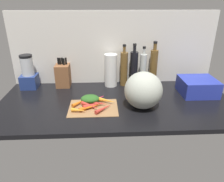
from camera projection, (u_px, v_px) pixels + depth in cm
name	position (u px, v px, depth cm)	size (l,w,h in cm)	color
ground_plane	(116.00, 102.00, 156.44)	(170.00, 80.00, 3.00)	black
wall_back	(114.00, 48.00, 178.85)	(170.00, 3.00, 60.00)	silver
cutting_board	(93.00, 108.00, 145.27)	(33.04, 25.05, 0.80)	#997047
carrot_0	(99.00, 103.00, 147.40)	(2.39, 2.39, 13.30)	red
carrot_1	(79.00, 110.00, 138.22)	(2.67, 2.67, 10.07)	orange
carrot_2	(105.00, 100.00, 150.96)	(3.23, 3.23, 15.81)	orange
carrot_3	(90.00, 106.00, 143.89)	(2.74, 2.74, 14.84)	red
carrot_4	(98.00, 99.00, 153.18)	(3.15, 3.15, 14.38)	#B2264C
carrot_5	(104.00, 108.00, 140.76)	(2.59, 2.59, 15.00)	red
carrot_6	(94.00, 105.00, 144.65)	(3.12, 3.12, 15.56)	red
carrot_7	(90.00, 107.00, 142.58)	(2.52, 2.52, 15.99)	orange
carrot_8	(80.00, 102.00, 149.08)	(2.55, 2.55, 14.28)	orange
carrot_greens_pile	(90.00, 99.00, 150.42)	(13.02, 10.02, 5.51)	#2D6023
winter_squash	(143.00, 90.00, 141.65)	(25.43, 24.39, 25.15)	#B2B7A8
knife_block	(63.00, 75.00, 178.45)	(11.38, 13.90, 24.03)	brown
blender_appliance	(28.00, 74.00, 173.53)	(12.92, 12.92, 27.75)	navy
paper_towel_roll	(111.00, 70.00, 177.17)	(10.44, 10.44, 27.09)	white
bottle_0	(124.00, 69.00, 177.85)	(6.20, 6.20, 34.88)	brown
bottle_1	(134.00, 68.00, 178.95)	(6.63, 6.63, 35.19)	black
bottle_2	(143.00, 69.00, 177.97)	(5.58, 5.58, 33.23)	silver
bottle_3	(153.00, 66.00, 179.98)	(6.33, 6.33, 36.75)	brown
dish_rack	(198.00, 86.00, 164.73)	(26.43, 24.32, 12.21)	#2838AD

